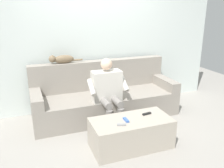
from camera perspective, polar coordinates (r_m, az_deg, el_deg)
ground_plane at (r=3.72m, az=2.09°, el=-11.71°), size 8.00×8.00×0.00m
back_wall at (r=4.43m, az=-3.97°, el=10.76°), size 4.79×0.06×2.58m
couch at (r=4.23m, az=-1.79°, el=-3.33°), size 2.46×0.84×0.92m
coffee_table at (r=3.34m, az=4.54°, el=-11.50°), size 1.08×0.53×0.41m
person_solo_seated at (r=3.71m, az=-0.96°, el=-1.42°), size 0.61×0.53×1.09m
cat_on_backrest at (r=4.13m, az=-11.90°, el=5.79°), size 0.57×0.12×0.15m
remote_black at (r=3.41m, az=8.24°, el=-6.97°), size 0.14×0.05×0.02m
remote_blue at (r=3.21m, az=3.33°, el=-8.47°), size 0.04×0.13×0.02m
remote_gray at (r=3.08m, az=2.23°, el=-9.59°), size 0.12×0.07×0.02m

